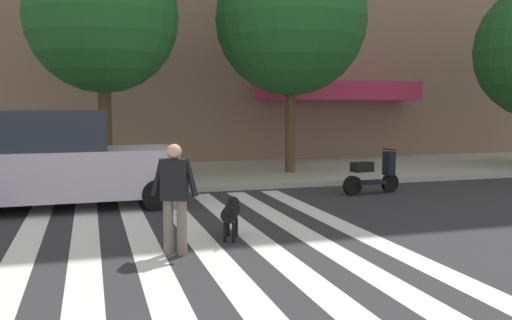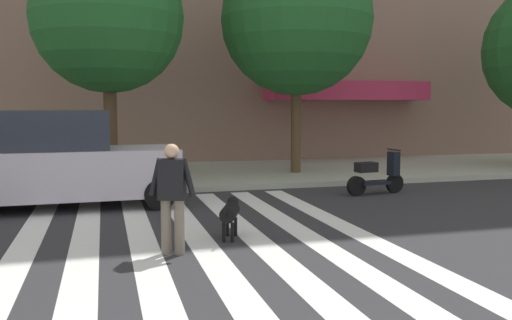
# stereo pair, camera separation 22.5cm
# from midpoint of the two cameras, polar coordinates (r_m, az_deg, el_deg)

# --- Properties ---
(ground_plane) EXTENTS (160.00, 160.00, 0.00)m
(ground_plane) POSITION_cam_midpoint_polar(r_m,az_deg,el_deg) (7.87, -3.31, -10.45)
(ground_plane) COLOR #2B2B2D
(sidewalk_far) EXTENTS (80.00, 6.00, 0.15)m
(sidewalk_far) POSITION_cam_midpoint_polar(r_m,az_deg,el_deg) (16.70, -10.78, -1.66)
(sidewalk_far) COLOR #9EA28F
(sidewalk_far) RESTS_ON ground_plane
(crosswalk_stripes) EXTENTS (5.85, 11.65, 0.01)m
(crosswalk_stripes) POSITION_cam_midpoint_polar(r_m,az_deg,el_deg) (7.82, -4.86, -10.53)
(crosswalk_stripes) COLOR silver
(crosswalk_stripes) RESTS_ON ground_plane
(parked_car_behind_first) EXTENTS (4.91, 2.02, 2.09)m
(parked_car_behind_first) POSITION_cam_midpoint_polar(r_m,az_deg,el_deg) (12.32, -20.76, -0.31)
(parked_car_behind_first) COLOR #BEB6C3
(parked_car_behind_first) RESTS_ON ground_plane
(parked_scooter) EXTENTS (1.63, 0.55, 1.11)m
(parked_scooter) POSITION_cam_midpoint_polar(r_m,az_deg,el_deg) (13.78, 11.61, -1.53)
(parked_scooter) COLOR black
(parked_scooter) RESTS_ON ground_plane
(street_tree_nearest) EXTENTS (4.03, 4.03, 6.40)m
(street_tree_nearest) POSITION_cam_midpoint_polar(r_m,az_deg,el_deg) (15.35, -16.26, 14.23)
(street_tree_nearest) COLOR #4C3823
(street_tree_nearest) RESTS_ON sidewalk_far
(street_tree_middle) EXTENTS (4.56, 4.56, 6.90)m
(street_tree_middle) POSITION_cam_midpoint_polar(r_m,az_deg,el_deg) (16.87, 3.30, 14.47)
(street_tree_middle) COLOR #4C3823
(street_tree_middle) RESTS_ON sidewalk_far
(pedestrian_dog_walker) EXTENTS (0.69, 0.36, 1.64)m
(pedestrian_dog_walker) POSITION_cam_midpoint_polar(r_m,az_deg,el_deg) (8.03, -9.34, -3.40)
(pedestrian_dog_walker) COLOR #6B6051
(pedestrian_dog_walker) RESTS_ON ground_plane
(dog_on_leash) EXTENTS (0.49, 0.96, 0.65)m
(dog_on_leash) POSITION_cam_midpoint_polar(r_m,az_deg,el_deg) (9.01, -3.35, -5.47)
(dog_on_leash) COLOR black
(dog_on_leash) RESTS_ON ground_plane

